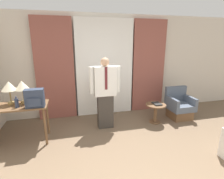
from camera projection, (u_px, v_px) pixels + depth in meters
name	position (u px, v px, depth m)	size (l,w,h in m)	color
wall_back	(104.00, 66.00, 4.82)	(10.00, 0.06, 2.70)	beige
curtain_sheer_center	(105.00, 68.00, 4.72)	(1.54, 0.06, 2.58)	white
curtain_drape_left	(55.00, 70.00, 4.41)	(0.96, 0.06, 2.58)	brown
curtain_drape_right	(149.00, 67.00, 5.02)	(0.96, 0.06, 2.58)	brown
desk	(17.00, 111.00, 3.41)	(1.15, 0.57, 0.79)	brown
table_lamp_left	(9.00, 87.00, 3.38)	(0.28, 0.28, 0.46)	#9E7F47
table_lamp_right	(22.00, 86.00, 3.43)	(0.28, 0.28, 0.46)	#9E7F47
bottle_by_lamp	(17.00, 103.00, 3.26)	(0.07, 0.07, 0.21)	#2D3851
backpack	(35.00, 98.00, 3.26)	(0.34, 0.20, 0.35)	#2D384C
person	(105.00, 91.00, 3.99)	(0.72, 0.23, 1.65)	#38332D
armchair	(179.00, 107.00, 4.67)	(0.61, 0.60, 0.81)	brown
side_table	(156.00, 110.00, 4.37)	(0.50, 0.50, 0.48)	brown
book	(157.00, 104.00, 4.33)	(0.18, 0.25, 0.03)	black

